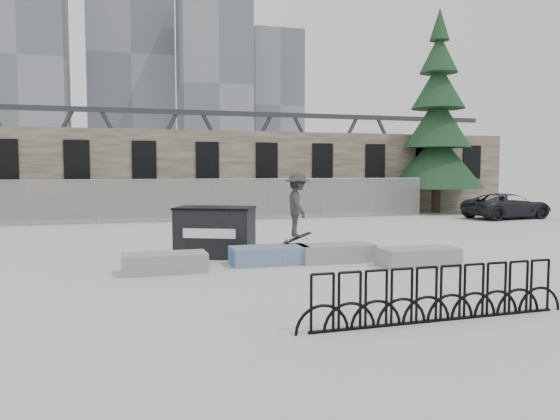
% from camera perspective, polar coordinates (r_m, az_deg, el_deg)
% --- Properties ---
extents(ground, '(120.00, 120.00, 0.00)m').
position_cam_1_polar(ground, '(14.36, 1.66, -5.61)').
color(ground, '#B7B7B2').
rests_on(ground, ground).
extents(stone_wall, '(36.00, 2.58, 4.50)m').
position_cam_1_polar(stone_wall, '(30.01, -7.95, 3.83)').
color(stone_wall, brown).
rests_on(stone_wall, ground).
extents(chainlink_fence, '(22.06, 0.06, 2.02)m').
position_cam_1_polar(chainlink_fence, '(26.36, -6.74, 1.13)').
color(chainlink_fence, gray).
rests_on(chainlink_fence, ground).
extents(planter_far_left, '(2.00, 0.90, 0.47)m').
position_cam_1_polar(planter_far_left, '(13.38, -11.98, -5.33)').
color(planter_far_left, gray).
rests_on(planter_far_left, ground).
extents(planter_center_left, '(2.00, 0.90, 0.47)m').
position_cam_1_polar(planter_center_left, '(14.23, -1.14, -4.66)').
color(planter_center_left, '#345A9E').
rests_on(planter_center_left, ground).
extents(planter_center_right, '(2.00, 0.90, 0.47)m').
position_cam_1_polar(planter_center_right, '(14.69, 5.85, -4.40)').
color(planter_center_right, gray).
rests_on(planter_center_right, ground).
extents(planter_offset, '(2.00, 0.90, 0.47)m').
position_cam_1_polar(planter_offset, '(14.41, 14.29, -4.68)').
color(planter_offset, gray).
rests_on(planter_offset, ground).
extents(dumpster, '(2.49, 2.07, 1.41)m').
position_cam_1_polar(dumpster, '(15.51, -6.79, -2.25)').
color(dumpster, black).
rests_on(dumpster, ground).
extents(bike_rack, '(4.94, 0.18, 0.90)m').
position_cam_1_polar(bike_rack, '(9.28, 16.24, -8.51)').
color(bike_rack, black).
rests_on(bike_rack, ground).
extents(spruce_tree, '(5.25, 5.25, 11.50)m').
position_cam_1_polar(spruce_tree, '(32.60, 16.13, 7.86)').
color(spruce_tree, '#38281E').
rests_on(spruce_tree, ground).
extents(skyline_towers, '(58.00, 28.00, 48.00)m').
position_cam_1_polar(skyline_towers, '(108.88, -14.72, 13.82)').
color(skyline_towers, slate).
rests_on(skyline_towers, ground).
extents(truss_bridge, '(70.00, 3.00, 9.80)m').
position_cam_1_polar(truss_bridge, '(69.96, -4.46, 5.62)').
color(truss_bridge, '#2D3033').
rests_on(truss_bridge, ground).
extents(suv, '(4.76, 2.60, 1.27)m').
position_cam_1_polar(suv, '(29.64, 22.66, 0.40)').
color(suv, black).
rests_on(suv, ground).
extents(skateboarder, '(0.79, 1.18, 1.91)m').
position_cam_1_polar(skateboarder, '(14.73, 1.84, 0.55)').
color(skateboarder, '#302F32').
rests_on(skateboarder, ground).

